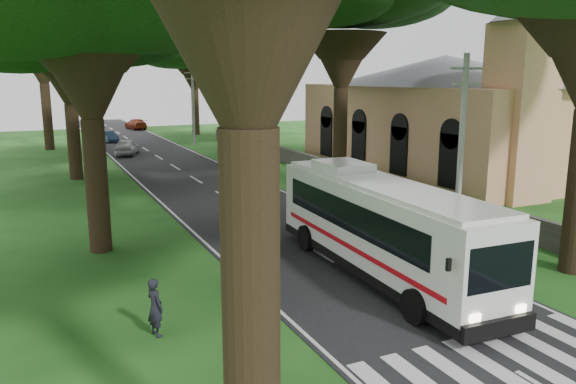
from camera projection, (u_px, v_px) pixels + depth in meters
The scene contains 17 objects.
ground at pixel (448, 331), 15.95m from camera, with size 140.00×140.00×0.00m, color #154012.
road at pixel (200, 182), 38.15m from camera, with size 8.00×120.00×0.04m, color black.
crosswalk at pixel (501, 363), 14.18m from camera, with size 8.00×3.00×0.01m, color silver.
property_wall at pixel (324, 167), 40.85m from camera, with size 0.35×50.00×1.20m, color #383533.
church at pixel (446, 106), 41.45m from camera, with size 14.00×24.00×11.60m.
pole_near at pixel (461, 150), 22.70m from camera, with size 1.60×0.24×8.00m.
pole_mid at pixel (268, 117), 40.45m from camera, with size 1.60×0.24×8.00m.
pole_far at pixel (193, 104), 58.21m from camera, with size 1.60×0.24×8.00m.
tree_l_midb at pixel (65, 25), 37.36m from camera, with size 14.59×14.59×13.64m.
tree_l_far at pixel (38, 12), 52.42m from camera, with size 15.04×15.04×16.29m.
tree_r_midb at pixel (236, 26), 50.44m from camera, with size 14.29×14.29×14.69m.
tree_r_far at pixel (193, 43), 66.95m from camera, with size 13.75×13.75×13.96m.
coach_bus at pixel (380, 225), 20.08m from camera, with size 3.11×11.84×3.47m.
distant_car_a at pixel (127, 147), 51.01m from camera, with size 1.73×4.30×1.47m, color #A1A2A5.
distant_car_b at pixel (108, 136), 61.13m from camera, with size 1.24×3.55×1.17m, color navy.
distant_car_c at pixel (136, 124), 75.56m from camera, with size 1.94×4.77×1.38m, color maroon.
pedestrian at pixel (155, 307), 15.53m from camera, with size 0.61×0.40×1.67m, color black.
Camera 1 is at (-10.37, -11.51, 7.13)m, focal length 35.00 mm.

